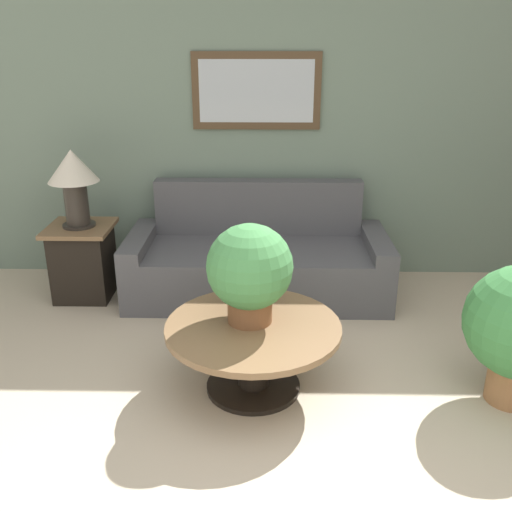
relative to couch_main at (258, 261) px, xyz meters
name	(u,v)px	position (x,y,z in m)	size (l,w,h in m)	color
wall_back	(312,129)	(0.45, 0.50, 1.02)	(7.94, 0.09, 2.60)	slate
couch_main	(258,261)	(0.00, 0.00, 0.00)	(2.14, 0.89, 0.90)	#4C4C51
coffee_table	(253,342)	(0.00, -1.42, 0.04)	(1.06, 1.06, 0.45)	black
side_table	(83,261)	(-1.44, -0.09, 0.03)	(0.52, 0.52, 0.62)	black
table_lamp	(73,176)	(-1.44, -0.09, 0.74)	(0.40, 0.40, 0.62)	#2D2823
potted_plant_on_table	(250,270)	(-0.03, -1.36, 0.49)	(0.51, 0.51, 0.61)	brown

